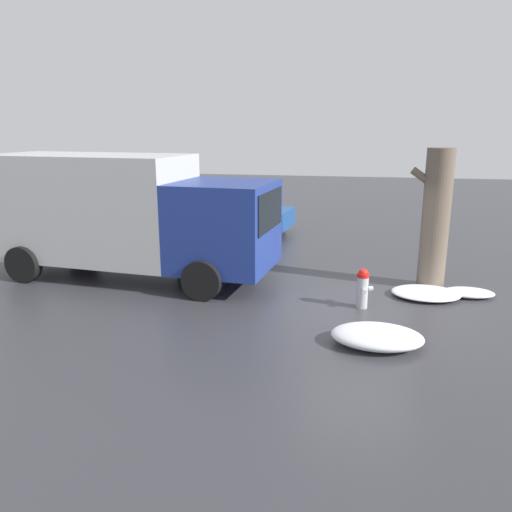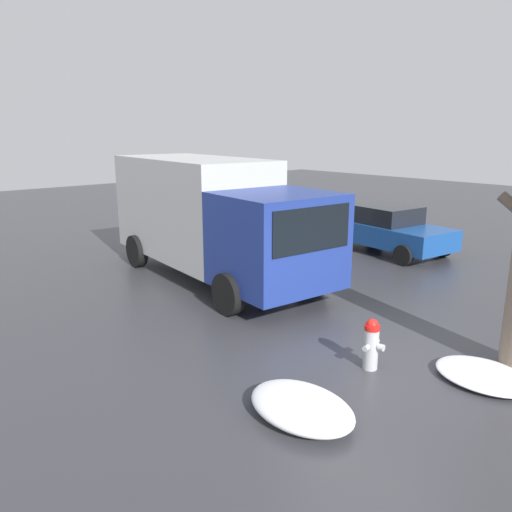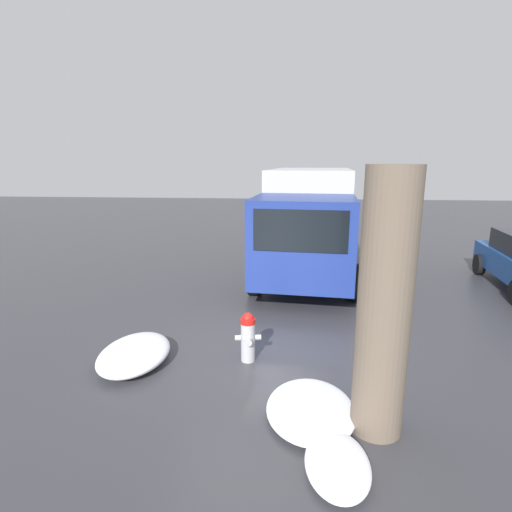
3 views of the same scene
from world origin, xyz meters
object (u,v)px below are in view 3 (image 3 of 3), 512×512
at_px(fire_hydrant, 248,336).
at_px(tree_trunk, 384,305).
at_px(delivery_truck, 309,217).
at_px(pedestrian, 331,252).

distance_m(fire_hydrant, tree_trunk, 2.68).
distance_m(fire_hydrant, delivery_truck, 6.10).
relative_size(fire_hydrant, pedestrian, 0.54).
height_order(fire_hydrant, pedestrian, pedestrian).
relative_size(delivery_truck, pedestrian, 4.64).
bearing_deg(fire_hydrant, delivery_truck, 159.16).
bearing_deg(delivery_truck, pedestrian, 119.71).
height_order(tree_trunk, pedestrian, tree_trunk).
xyz_separation_m(fire_hydrant, tree_trunk, (-1.59, -1.79, 1.20)).
height_order(fire_hydrant, delivery_truck, delivery_truck).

